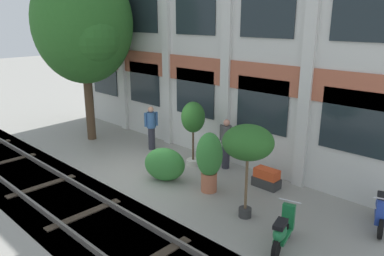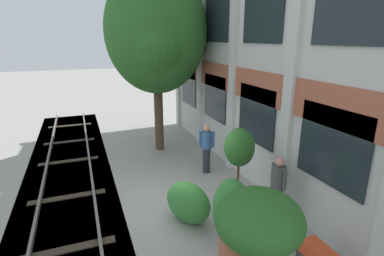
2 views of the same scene
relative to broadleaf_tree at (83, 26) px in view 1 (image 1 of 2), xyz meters
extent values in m
plane|color=gray|center=(4.12, -0.87, -4.56)|extent=(80.00, 80.00, 0.00)
cube|color=silver|center=(4.12, 2.19, -0.18)|extent=(14.48, 0.50, 8.77)
cube|color=#AD5B42|center=(4.12, 1.92, -1.46)|extent=(14.48, 0.06, 0.90)
cube|color=silver|center=(-3.12, 1.88, -0.18)|extent=(0.36, 0.16, 8.77)
cube|color=silver|center=(-0.22, 1.88, -0.18)|extent=(0.36, 0.16, 8.77)
cube|color=silver|center=(2.67, 1.88, -0.18)|extent=(0.36, 0.16, 8.77)
cube|color=silver|center=(5.57, 1.88, -0.18)|extent=(0.36, 0.16, 8.77)
cube|color=silver|center=(8.46, 1.88, -0.18)|extent=(0.36, 0.16, 8.77)
cube|color=#1E282D|center=(-1.67, 1.91, -2.31)|extent=(1.85, 0.04, 1.70)
cube|color=#1E282D|center=(1.22, 1.91, -2.31)|extent=(1.85, 0.04, 1.70)
cube|color=#1E282D|center=(4.12, 1.91, -2.31)|extent=(1.85, 0.04, 1.70)
cube|color=#1E282D|center=(7.02, 1.91, -2.31)|extent=(1.85, 0.04, 1.70)
cube|color=#1E282D|center=(9.91, 1.91, -2.31)|extent=(1.85, 0.04, 1.70)
cube|color=#1E282D|center=(-1.67, 1.91, 0.59)|extent=(1.85, 0.04, 1.70)
cube|color=#1E282D|center=(1.22, 1.91, 0.59)|extent=(1.85, 0.04, 1.70)
cube|color=#1E282D|center=(4.12, 1.91, 0.59)|extent=(1.85, 0.04, 1.70)
cube|color=#1E282D|center=(7.02, 1.91, 0.59)|extent=(1.85, 0.04, 1.70)
cube|color=#1E282D|center=(9.91, 1.91, 0.59)|extent=(1.85, 0.04, 1.70)
cube|color=#423F3A|center=(4.12, -3.55, -4.70)|extent=(22.48, 2.80, 0.28)
cube|color=#605B56|center=(4.12, -4.27, -4.49)|extent=(22.48, 0.07, 0.15)
cube|color=#605B56|center=(4.12, -2.83, -4.49)|extent=(22.48, 0.07, 0.15)
cube|color=#382D23|center=(0.12, -3.55, -4.55)|extent=(0.24, 2.10, 0.03)
cube|color=#382D23|center=(2.97, -3.55, -4.55)|extent=(0.24, 2.10, 0.03)
cube|color=#382D23|center=(5.38, -3.55, -4.55)|extent=(0.24, 2.10, 0.03)
cylinder|color=#4C3826|center=(0.00, 0.00, -2.86)|extent=(0.35, 0.35, 3.40)
ellipsoid|color=#286023|center=(0.00, 0.00, 0.11)|extent=(3.82, 3.82, 4.65)
sphere|color=#286023|center=(-0.96, 0.20, -0.35)|extent=(2.10, 2.10, 2.10)
sphere|color=#286023|center=(0.96, -0.20, -0.35)|extent=(2.10, 2.10, 2.10)
cylinder|color=#B76647|center=(6.78, -0.29, -4.27)|extent=(0.47, 0.47, 0.58)
ellipsoid|color=#388438|center=(6.78, -0.29, -3.43)|extent=(0.76, 0.76, 1.31)
cube|color=#333333|center=(7.84, 1.10, -4.42)|extent=(0.81, 0.43, 0.29)
cube|color=#E04C23|center=(7.84, 1.10, -4.13)|extent=(0.72, 0.38, 0.28)
cylinder|color=beige|center=(5.05, 0.85, -4.47)|extent=(0.46, 0.46, 0.19)
cylinder|color=#4C3826|center=(5.05, 0.85, -3.72)|extent=(0.07, 0.07, 1.30)
ellipsoid|color=#286023|center=(5.05, 0.85, -2.86)|extent=(0.80, 0.80, 1.04)
cylinder|color=#333333|center=(8.42, -0.76, -4.44)|extent=(0.33, 0.33, 0.24)
cylinder|color=brown|center=(8.42, -0.76, -3.53)|extent=(0.07, 0.07, 1.60)
ellipsoid|color=#286023|center=(8.42, -0.76, -2.56)|extent=(1.26, 1.26, 0.85)
cylinder|color=black|center=(11.23, 0.60, -4.32)|extent=(0.24, 0.48, 0.48)
cylinder|color=black|center=(10.94, 1.45, -4.32)|extent=(0.24, 0.48, 0.48)
cube|color=navy|center=(11.08, 1.04, -4.28)|extent=(0.45, 0.72, 0.08)
ellipsoid|color=navy|center=(11.00, 1.28, -4.04)|extent=(0.43, 0.61, 0.36)
cube|color=black|center=(11.00, 1.28, -3.84)|extent=(0.35, 0.49, 0.10)
cube|color=navy|center=(11.21, 0.68, -3.98)|extent=(0.30, 0.21, 0.60)
cylinder|color=black|center=(9.69, -0.84, -4.32)|extent=(0.21, 0.49, 0.48)
cylinder|color=black|center=(9.92, -1.71, -4.32)|extent=(0.21, 0.49, 0.48)
cube|color=#196B38|center=(9.81, -1.28, -4.28)|extent=(0.40, 0.72, 0.08)
ellipsoid|color=#196B38|center=(9.87, -1.53, -4.04)|extent=(0.39, 0.61, 0.36)
cube|color=black|center=(9.87, -1.53, -3.84)|extent=(0.32, 0.48, 0.10)
cube|color=#196B38|center=(9.71, -0.91, -3.98)|extent=(0.30, 0.19, 0.60)
cylinder|color=#B7B7BF|center=(9.71, -0.89, -3.60)|extent=(0.49, 0.16, 0.03)
cylinder|color=#282833|center=(6.04, 1.40, -4.12)|extent=(0.26, 0.26, 0.89)
cylinder|color=#4C4C4C|center=(6.04, 1.40, -3.38)|extent=(0.34, 0.34, 0.59)
sphere|color=tan|center=(6.04, 1.40, -2.97)|extent=(0.22, 0.22, 0.22)
cylinder|color=#4C4C4C|center=(5.82, 1.39, -3.35)|extent=(0.09, 0.09, 0.53)
cylinder|color=#4C4C4C|center=(6.26, 1.41, -3.35)|extent=(0.09, 0.09, 0.53)
cylinder|color=#282833|center=(2.80, 0.90, -4.13)|extent=(0.26, 0.26, 0.87)
cylinder|color=#33598C|center=(2.80, 0.90, -3.40)|extent=(0.34, 0.34, 0.59)
sphere|color=tan|center=(2.80, 0.90, -2.99)|extent=(0.22, 0.22, 0.22)
cylinder|color=#33598C|center=(2.71, 0.70, -3.37)|extent=(0.09, 0.09, 0.53)
cylinder|color=#33598C|center=(2.90, 1.10, -3.37)|extent=(0.09, 0.09, 0.53)
ellipsoid|color=#388438|center=(5.30, -0.68, -4.03)|extent=(1.46, 1.25, 1.06)
camera|label=1|loc=(13.35, -7.84, 0.33)|focal=35.00mm
camera|label=2|loc=(11.48, -2.93, -0.11)|focal=28.00mm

